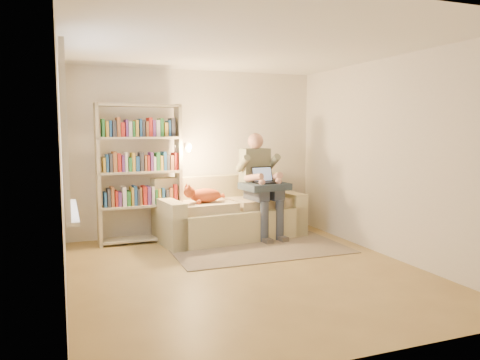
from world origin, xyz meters
name	(u,v)px	position (x,y,z in m)	size (l,w,h in m)	color
floor	(247,271)	(0.00, 0.00, 0.00)	(4.50, 4.50, 0.00)	olive
ceiling	(247,47)	(0.00, 0.00, 2.60)	(4.00, 4.50, 0.02)	white
wall_left	(62,167)	(-2.00, 0.00, 1.30)	(0.02, 4.50, 2.60)	silver
wall_right	(389,158)	(2.00, 0.00, 1.30)	(0.02, 4.50, 2.60)	silver
wall_back	(195,153)	(0.00, 2.25, 1.30)	(4.00, 0.02, 2.60)	silver
wall_front	(364,183)	(0.00, -2.25, 1.30)	(4.00, 0.02, 2.60)	silver
window	(67,158)	(-1.95, 0.20, 1.38)	(0.12, 1.52, 1.69)	white
sofa	(229,215)	(0.39, 1.75, 0.34)	(2.31, 1.24, 0.94)	beige
person	(260,179)	(0.86, 1.64, 0.91)	(0.52, 0.76, 1.61)	slate
cat	(200,195)	(-0.12, 1.54, 0.71)	(0.70, 0.31, 0.26)	orange
blanket	(268,186)	(0.93, 1.48, 0.81)	(0.66, 0.54, 0.10)	#243240
laptop	(267,179)	(0.93, 1.49, 0.92)	(0.38, 0.33, 0.31)	black
bookshelf	(140,166)	(-0.94, 1.90, 1.13)	(1.36, 0.37, 2.05)	#BEB28F
rug	(259,248)	(0.55, 0.93, 0.01)	(2.43, 1.43, 0.01)	#7D6F5B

